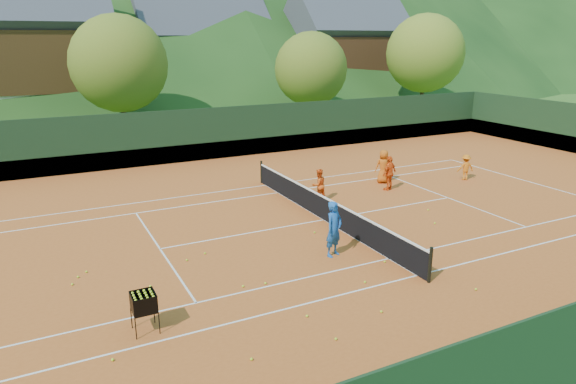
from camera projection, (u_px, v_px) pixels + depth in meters
name	position (u px, v px, depth m)	size (l,w,h in m)	color
ground	(324.00, 220.00, 20.02)	(400.00, 400.00, 0.00)	#2E551A
clay_court	(324.00, 220.00, 20.02)	(40.00, 24.00, 0.02)	#B04E1C
coach	(334.00, 229.00, 16.49)	(0.67, 0.44, 1.84)	#1A54A9
student_a	(319.00, 185.00, 22.19)	(0.69, 0.54, 1.41)	#F55615
student_b	(389.00, 173.00, 23.74)	(0.95, 0.40, 1.62)	#F25815
student_c	(383.00, 166.00, 24.93)	(0.80, 0.52, 1.64)	#CD5912
student_d	(465.00, 167.00, 25.50)	(0.83, 0.48, 1.28)	orange
tennis_ball_0	(402.00, 242.00, 17.74)	(0.07, 0.07, 0.07)	#BDED27
tennis_ball_1	(365.00, 282.00, 14.84)	(0.07, 0.07, 0.07)	#BDED27
tennis_ball_3	(435.00, 223.00, 19.55)	(0.07, 0.07, 0.07)	#BDED27
tennis_ball_4	(205.00, 253.00, 16.82)	(0.07, 0.07, 0.07)	#BDED27
tennis_ball_5	(353.00, 223.00, 19.55)	(0.07, 0.07, 0.07)	#BDED27
tennis_ball_6	(389.00, 372.00, 10.84)	(0.07, 0.07, 0.07)	#BDED27
tennis_ball_7	(265.00, 283.00, 14.77)	(0.07, 0.07, 0.07)	#BDED27
tennis_ball_8	(315.00, 232.00, 18.62)	(0.07, 0.07, 0.07)	#BDED27
tennis_ball_9	(476.00, 289.00, 14.42)	(0.07, 0.07, 0.07)	#BDED27
tennis_ball_10	(78.00, 277.00, 15.16)	(0.07, 0.07, 0.07)	#BDED27
tennis_ball_12	(72.00, 284.00, 14.71)	(0.07, 0.07, 0.07)	#BDED27
tennis_ball_13	(187.00, 260.00, 16.31)	(0.07, 0.07, 0.07)	#BDED27
tennis_ball_14	(150.00, 286.00, 14.59)	(0.07, 0.07, 0.07)	#BDED27
tennis_ball_15	(385.00, 262.00, 16.20)	(0.07, 0.07, 0.07)	#BDED27
tennis_ball_16	(243.00, 286.00, 14.59)	(0.07, 0.07, 0.07)	#BDED27
tennis_ball_17	(113.00, 360.00, 11.26)	(0.07, 0.07, 0.07)	#BDED27
tennis_ball_18	(307.00, 316.00, 13.03)	(0.07, 0.07, 0.07)	#BDED27
tennis_ball_19	(413.00, 253.00, 16.86)	(0.07, 0.07, 0.07)	#BDED27
tennis_ball_20	(251.00, 359.00, 11.28)	(0.07, 0.07, 0.07)	#BDED27
tennis_ball_21	(336.00, 339.00, 12.04)	(0.07, 0.07, 0.07)	#BDED27
tennis_ball_22	(428.00, 210.00, 21.07)	(0.07, 0.07, 0.07)	#BDED27
tennis_ball_25	(381.00, 312.00, 13.24)	(0.07, 0.07, 0.07)	#BDED27
tennis_ball_26	(86.00, 272.00, 15.50)	(0.07, 0.07, 0.07)	#BDED27
court_lines	(324.00, 220.00, 20.02)	(23.83, 11.03, 0.00)	white
tennis_net	(324.00, 208.00, 19.87)	(0.10, 12.07, 1.10)	black
perimeter_fence	(324.00, 189.00, 19.66)	(40.40, 24.24, 3.00)	black
ball_hopper	(144.00, 303.00, 12.22)	(0.57, 0.57, 1.00)	black
chalet_left	(17.00, 54.00, 39.73)	(13.80, 9.93, 12.92)	beige
chalet_mid	(201.00, 57.00, 50.24)	(12.65, 8.82, 11.45)	beige
chalet_right	(344.00, 54.00, 52.78)	(11.50, 8.82, 11.91)	beige
tree_b	(119.00, 64.00, 33.90)	(6.40, 6.40, 8.40)	#402819
tree_c	(311.00, 69.00, 39.27)	(5.60, 5.60, 7.35)	#3E2619
tree_d	(425.00, 53.00, 45.02)	(6.80, 6.80, 8.93)	#3C2818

